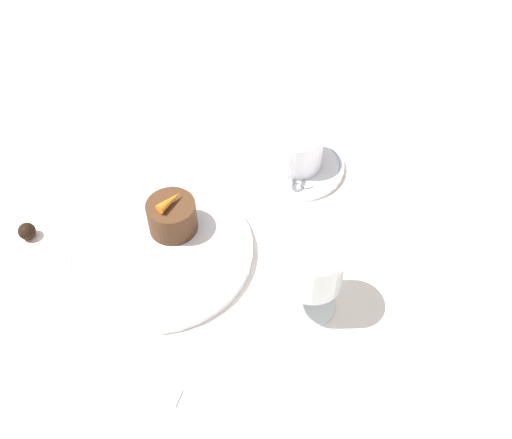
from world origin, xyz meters
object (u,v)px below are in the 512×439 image
at_px(coffee_cup, 296,148).
at_px(fork, 124,379).
at_px(wine_glass, 313,269).
at_px(dessert_cake, 172,216).
at_px(dinner_plate, 160,250).

bearing_deg(coffee_cup, fork, -15.20).
height_order(coffee_cup, wine_glass, wine_glass).
xyz_separation_m(coffee_cup, wine_glass, (0.25, 0.08, 0.04)).
relative_size(wine_glass, fork, 0.61).
bearing_deg(dessert_cake, fork, 5.91).
distance_m(wine_glass, fork, 0.26).
distance_m(coffee_cup, fork, 0.43).
bearing_deg(dessert_cake, coffee_cup, 143.17).
height_order(fork, dessert_cake, dessert_cake).
xyz_separation_m(wine_glass, fork, (0.17, -0.19, -0.08)).
xyz_separation_m(coffee_cup, dessert_cake, (0.18, -0.14, -0.00)).
bearing_deg(coffee_cup, dinner_plate, -32.65).
height_order(coffee_cup, fork, coffee_cup).
xyz_separation_m(dinner_plate, coffee_cup, (-0.22, 0.14, 0.03)).
relative_size(fork, dessert_cake, 2.71).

